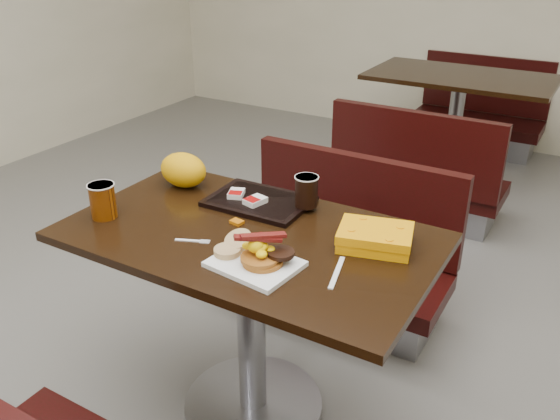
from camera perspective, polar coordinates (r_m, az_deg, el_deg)
The scene contains 24 objects.
floor at distance 2.35m, azimuth -2.61°, elevation -18.62°, with size 6.00×7.00×0.01m, color gray.
table_near at distance 2.10m, azimuth -2.82°, elevation -11.30°, with size 1.20×0.70×0.75m, color black, non-canonical shape.
bench_near_n at distance 2.62m, azimuth 5.55°, elevation -3.52°, with size 1.00×0.46×0.72m, color black, non-canonical shape.
table_far at distance 4.29m, azimuth 16.61°, elevation 7.62°, with size 1.20×0.70×0.75m, color black, non-canonical shape.
bench_far_s at distance 3.65m, azimuth 13.68°, elevation 4.58°, with size 1.00×0.46×0.72m, color black, non-canonical shape.
bench_far_n at distance 4.95m, azimuth 18.75°, elevation 9.53°, with size 1.00×0.46×0.72m, color black, non-canonical shape.
platter at distance 1.71m, azimuth -2.46°, elevation -5.29°, with size 0.25×0.19×0.01m, color white.
pancake_stack at distance 1.69m, azimuth -1.71°, elevation -4.87°, with size 0.12×0.12×0.02m, color #A25C1B.
sausage_patty at distance 1.69m, azimuth 0.09°, elevation -4.22°, with size 0.08×0.08×0.01m, color black.
scrambled_eggs at distance 1.69m, azimuth -2.37°, elevation -3.64°, with size 0.09×0.07×0.04m, color #FFC005.
bacon_strips at distance 1.68m, azimuth -2.16°, elevation -2.70°, with size 0.14×0.06×0.01m, color #3F040A, non-canonical shape.
muffin_bottom at distance 1.75m, azimuth -5.17°, elevation -4.01°, with size 0.08×0.08×0.02m, color tan.
muffin_top at distance 1.78m, azimuth -4.06°, elevation -2.98°, with size 0.09×0.09×0.02m, color tan.
coffee_cup_near at distance 2.06m, azimuth -16.91°, elevation 0.86°, with size 0.09×0.09×0.12m, color #8F4005.
fork at distance 1.87m, azimuth -9.01°, elevation -2.94°, with size 0.11×0.02×0.00m, color white, non-canonical shape.
knife at distance 1.69m, azimuth 5.56°, elevation -6.08°, with size 0.18×0.01×0.00m, color white.
condiment_syrup at distance 1.96m, azimuth -4.23°, elevation -1.17°, with size 0.04×0.03×0.01m, color #BB5A08.
condiment_ketchup at distance 1.86m, azimuth -1.44°, elevation -2.58°, with size 0.04×0.03×0.01m, color #8C0504.
tray at distance 2.09m, azimuth -2.05°, elevation 0.85°, with size 0.35×0.25×0.02m, color black.
hashbrown_sleeve_left at distance 2.11m, azimuth -4.29°, elevation 1.61°, with size 0.05×0.07×0.02m, color silver.
hashbrown_sleeve_right at distance 2.05m, azimuth -2.44°, elevation 0.91°, with size 0.06×0.08×0.02m, color silver.
coffee_cup_far at distance 2.02m, azimuth 2.59°, elevation 1.84°, with size 0.08×0.08×0.11m, color black.
clamshell at distance 1.83m, azimuth 9.26°, elevation -2.67°, with size 0.22×0.17×0.06m, color orange.
paper_bag at distance 2.24m, azimuth -9.41°, elevation 3.88°, with size 0.19×0.14×0.13m, color #F0A208.
Camera 1 is at (0.93, -1.39, 1.64)m, focal length 37.48 mm.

